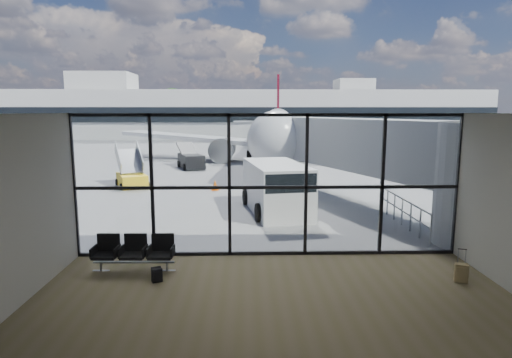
{
  "coord_description": "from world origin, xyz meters",
  "views": [
    {
      "loc": [
        -0.68,
        -13.13,
        4.55
      ],
      "look_at": [
        -0.3,
        3.0,
        1.99
      ],
      "focal_mm": 30.0,
      "sensor_mm": 36.0,
      "label": 1
    }
  ],
  "objects_px": {
    "airliner": "(277,130)",
    "service_van": "(277,187)",
    "backpack": "(157,275)",
    "suitcase": "(461,273)",
    "seating_row": "(135,250)",
    "mobile_stairs": "(132,178)",
    "belt_loader": "(191,160)"
  },
  "relations": [
    {
      "from": "backpack",
      "to": "suitcase",
      "type": "distance_m",
      "value": 8.17
    },
    {
      "from": "backpack",
      "to": "service_van",
      "type": "distance_m",
      "value": 8.92
    },
    {
      "from": "airliner",
      "to": "backpack",
      "type": "bearing_deg",
      "value": -95.77
    },
    {
      "from": "belt_loader",
      "to": "mobile_stairs",
      "type": "bearing_deg",
      "value": -126.89
    },
    {
      "from": "backpack",
      "to": "service_van",
      "type": "height_order",
      "value": "service_van"
    },
    {
      "from": "airliner",
      "to": "mobile_stairs",
      "type": "bearing_deg",
      "value": -118.98
    },
    {
      "from": "seating_row",
      "to": "belt_loader",
      "type": "distance_m",
      "value": 22.49
    },
    {
      "from": "seating_row",
      "to": "mobile_stairs",
      "type": "distance_m",
      "value": 14.46
    },
    {
      "from": "service_van",
      "to": "mobile_stairs",
      "type": "xyz_separation_m",
      "value": [
        -8.38,
        6.91,
        -0.62
      ]
    },
    {
      "from": "suitcase",
      "to": "seating_row",
      "type": "bearing_deg",
      "value": -168.76
    },
    {
      "from": "suitcase",
      "to": "service_van",
      "type": "relative_size",
      "value": 0.17
    },
    {
      "from": "suitcase",
      "to": "mobile_stairs",
      "type": "xyz_separation_m",
      "value": [
        -12.75,
        15.14,
        0.25
      ]
    },
    {
      "from": "airliner",
      "to": "service_van",
      "type": "relative_size",
      "value": 6.56
    },
    {
      "from": "suitcase",
      "to": "backpack",
      "type": "bearing_deg",
      "value": -162.82
    },
    {
      "from": "backpack",
      "to": "suitcase",
      "type": "relative_size",
      "value": 0.45
    },
    {
      "from": "backpack",
      "to": "suitcase",
      "type": "height_order",
      "value": "suitcase"
    },
    {
      "from": "service_van",
      "to": "mobile_stairs",
      "type": "height_order",
      "value": "service_van"
    },
    {
      "from": "backpack",
      "to": "seating_row",
      "type": "bearing_deg",
      "value": 106.24
    },
    {
      "from": "service_van",
      "to": "belt_loader",
      "type": "bearing_deg",
      "value": 101.46
    },
    {
      "from": "seating_row",
      "to": "suitcase",
      "type": "relative_size",
      "value": 2.56
    },
    {
      "from": "service_van",
      "to": "backpack",
      "type": "bearing_deg",
      "value": -124.75
    },
    {
      "from": "airliner",
      "to": "mobile_stairs",
      "type": "relative_size",
      "value": 10.49
    },
    {
      "from": "airliner",
      "to": "mobile_stairs",
      "type": "distance_m",
      "value": 18.29
    },
    {
      "from": "seating_row",
      "to": "belt_loader",
      "type": "height_order",
      "value": "belt_loader"
    },
    {
      "from": "backpack",
      "to": "belt_loader",
      "type": "relative_size",
      "value": 0.09
    },
    {
      "from": "service_van",
      "to": "airliner",
      "type": "bearing_deg",
      "value": 76.42
    },
    {
      "from": "mobile_stairs",
      "to": "airliner",
      "type": "bearing_deg",
      "value": 31.99
    },
    {
      "from": "backpack",
      "to": "airliner",
      "type": "relative_size",
      "value": 0.01
    },
    {
      "from": "backpack",
      "to": "belt_loader",
      "type": "height_order",
      "value": "belt_loader"
    },
    {
      "from": "seating_row",
      "to": "service_van",
      "type": "height_order",
      "value": "service_van"
    },
    {
      "from": "backpack",
      "to": "airliner",
      "type": "bearing_deg",
      "value": 55.27
    },
    {
      "from": "suitcase",
      "to": "belt_loader",
      "type": "bearing_deg",
      "value": 132.08
    }
  ]
}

